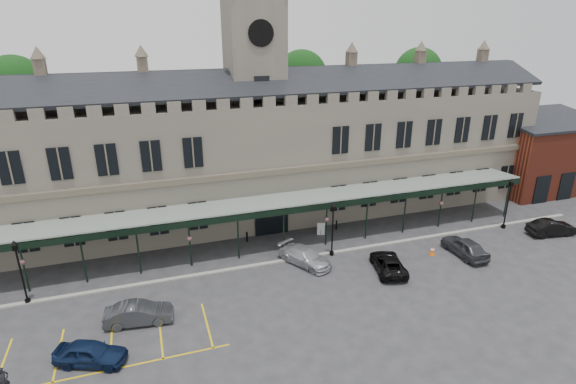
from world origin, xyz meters
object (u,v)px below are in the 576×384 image
object	(u,v)px
car_van	(388,263)
car_right_b	(552,228)
car_left_b	(139,313)
person_a	(4,381)
station_building	(257,155)
clock_tower	(255,87)
lamp_post_left	(20,267)
sign_board	(321,229)
car_taxi	(305,256)
car_left_a	(90,353)
lamp_post_right	(508,199)
car_right_a	(465,247)
lamp_post_mid	(333,224)
traffic_cone	(432,251)

from	to	relation	value
car_van	car_right_b	world-z (taller)	car_right_b
car_left_b	person_a	bearing A→B (deg)	127.59
station_building	clock_tower	xyz separation A→B (m)	(0.00, 0.09, 6.64)
lamp_post_left	car_right_b	distance (m)	44.96
lamp_post_left	sign_board	bearing A→B (deg)	8.64
car_taxi	car_right_b	xyz separation A→B (m)	(24.00, -2.16, 0.04)
car_left_a	car_taxi	world-z (taller)	car_left_a
lamp_post_right	car_left_b	xyz separation A→B (m)	(-34.15, -4.34, -2.30)
station_building	car_right_a	xyz separation A→B (m)	(14.59, -14.27, -5.68)
sign_board	person_a	distance (m)	26.76
lamp_post_left	lamp_post_right	distance (m)	41.72
sign_board	car_right_a	bearing A→B (deg)	-17.78
person_a	car_van	bearing A→B (deg)	-39.18
car_right_a	lamp_post_right	bearing A→B (deg)	-156.88
car_left_b	car_right_a	world-z (taller)	car_right_a
car_left_a	car_van	world-z (taller)	car_left_a
station_building	car_taxi	world-z (taller)	station_building
lamp_post_mid	car_taxi	size ratio (longest dim) A/B	1.01
car_right_a	car_right_b	xyz separation A→B (m)	(10.41, 0.71, -0.05)
lamp_post_left	car_right_a	size ratio (longest dim) A/B	1.08
lamp_post_left	person_a	distance (m)	9.32
traffic_cone	car_van	world-z (taller)	car_van
lamp_post_mid	sign_board	size ratio (longest dim) A/B	4.00
lamp_post_right	car_left_a	size ratio (longest dim) A/B	1.23
station_building	car_right_a	bearing A→B (deg)	-44.35
lamp_post_mid	car_left_b	size ratio (longest dim) A/B	1.11
lamp_post_right	person_a	size ratio (longest dim) A/B	2.93
car_right_b	station_building	bearing A→B (deg)	69.38
clock_tower	lamp_post_right	distance (m)	26.52
station_building	traffic_cone	distance (m)	18.98
station_building	sign_board	distance (m)	9.92
lamp_post_left	car_right_b	size ratio (longest dim) A/B	1.11
traffic_cone	car_left_b	xyz separation A→B (m)	(-24.23, -1.88, 0.36)
station_building	lamp_post_mid	xyz separation A→B (m)	(3.72, -10.67, -3.56)
lamp_post_left	car_van	xyz separation A→B (m)	(26.79, -4.11, -2.32)
clock_tower	car_left_a	xyz separation A→B (m)	(-15.00, -18.43, -12.40)
car_van	car_right_a	xyz separation A→B (m)	(7.59, 0.23, 0.14)
lamp_post_mid	car_van	bearing A→B (deg)	-49.45
sign_board	car_left_a	xyz separation A→B (m)	(-19.34, -11.63, 0.11)
lamp_post_mid	lamp_post_left	bearing A→B (deg)	179.30
traffic_cone	car_taxi	world-z (taller)	car_taxi
lamp_post_mid	car_right_a	bearing A→B (deg)	-18.32
lamp_post_left	car_taxi	xyz separation A→B (m)	(20.79, -1.02, -2.27)
clock_tower	sign_board	distance (m)	14.89
car_taxi	station_building	bearing A→B (deg)	65.71
station_building	car_right_b	world-z (taller)	station_building
station_building	traffic_cone	bearing A→B (deg)	-48.10
lamp_post_left	car_left_a	size ratio (longest dim) A/B	1.21
sign_board	person_a	world-z (taller)	person_a
clock_tower	traffic_cone	size ratio (longest dim) A/B	33.15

